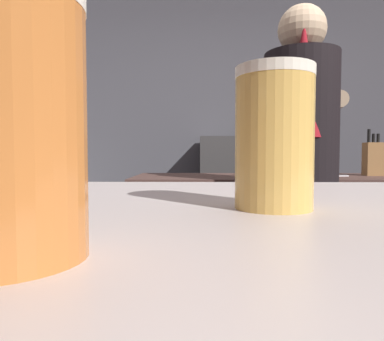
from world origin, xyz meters
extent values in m
cube|color=#4A4950|center=(0.00, 2.20, 1.35)|extent=(5.20, 0.10, 2.70)
cube|color=#4E3630|center=(0.35, 0.67, 0.47)|extent=(2.10, 0.60, 0.94)
cube|color=#3A3839|center=(0.09, 1.92, 0.61)|extent=(0.78, 0.36, 1.23)
cube|color=white|center=(-2.02, 1.75, 0.62)|extent=(0.66, 0.55, 1.25)
cube|color=#262626|center=(-1.79, 1.46, 0.69)|extent=(0.03, 0.03, 0.45)
cube|color=#2E3539|center=(0.15, 0.22, 0.46)|extent=(0.28, 0.20, 0.93)
cylinder|color=black|center=(0.15, 0.22, 1.23)|extent=(0.34, 0.34, 0.60)
sphere|color=#D1B18C|center=(0.15, 0.22, 1.64)|extent=(0.22, 0.22, 0.22)
cone|color=maroon|center=(0.14, 0.12, 1.39)|extent=(0.18, 0.18, 0.50)
cylinder|color=#D1B18C|center=(0.02, 0.41, 1.32)|extent=(0.14, 0.33, 0.08)
cylinder|color=#D1B18C|center=(0.35, 0.35, 1.32)|extent=(0.14, 0.33, 0.08)
cube|color=olive|center=(0.74, 0.72, 1.04)|extent=(0.10, 0.08, 0.20)
cylinder|color=black|center=(0.71, 0.72, 1.18)|extent=(0.02, 0.02, 0.08)
cylinder|color=black|center=(0.74, 0.72, 1.16)|extent=(0.02, 0.02, 0.05)
cylinder|color=black|center=(0.76, 0.72, 1.16)|extent=(0.02, 0.02, 0.05)
cylinder|color=slate|center=(0.04, 0.78, 0.96)|extent=(0.19, 0.19, 0.05)
cube|color=silver|center=(0.43, 0.62, 0.94)|extent=(0.24, 0.08, 0.01)
cylinder|color=#DEAF54|center=(-0.25, -1.09, 1.08)|extent=(0.08, 0.08, 0.13)
cylinder|color=silver|center=(-0.25, -1.09, 1.15)|extent=(0.08, 0.08, 0.01)
cylinder|color=#CD7536|center=(-0.42, -1.26, 1.08)|extent=(0.08, 0.08, 0.13)
cylinder|color=#D6CB86|center=(0.14, 1.95, 1.30)|extent=(0.07, 0.07, 0.14)
cylinder|color=#D6CB86|center=(0.14, 1.95, 1.39)|extent=(0.03, 0.03, 0.05)
cylinder|color=#333333|center=(0.14, 1.95, 1.43)|extent=(0.03, 0.03, 0.01)
cylinder|color=#CAD67C|center=(0.22, 2.02, 1.29)|extent=(0.06, 0.06, 0.12)
cylinder|color=#CAD67C|center=(0.22, 2.02, 1.37)|extent=(0.03, 0.03, 0.05)
cylinder|color=#333333|center=(0.22, 2.02, 1.40)|extent=(0.03, 0.03, 0.01)
cylinder|color=#4B8431|center=(0.35, 1.85, 1.31)|extent=(0.06, 0.06, 0.16)
cylinder|color=#4B8431|center=(0.35, 1.85, 1.41)|extent=(0.03, 0.03, 0.06)
cylinder|color=black|center=(0.35, 1.85, 1.45)|extent=(0.03, 0.03, 0.01)
cylinder|color=#364F9D|center=(0.40, 1.96, 1.31)|extent=(0.08, 0.08, 0.17)
cylinder|color=#364F9D|center=(0.40, 1.96, 1.44)|extent=(0.03, 0.03, 0.07)
cylinder|color=silver|center=(0.40, 1.96, 1.48)|extent=(0.04, 0.04, 0.01)
camera|label=1|loc=(-0.32, -1.44, 1.07)|focal=33.13mm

